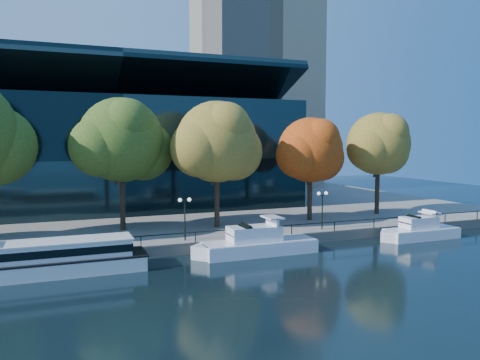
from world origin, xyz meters
name	(u,v)px	position (x,y,z in m)	size (l,w,h in m)	color
ground	(206,261)	(0.00, 0.00, 0.00)	(160.00, 160.00, 0.00)	black
promenade	(137,203)	(0.00, 36.38, 0.50)	(90.00, 67.08, 1.00)	slate
railing	(195,232)	(0.00, 3.25, 1.94)	(88.20, 0.08, 0.99)	black
convention_building	(113,154)	(-4.00, 31.79, 8.51)	(50.00, 24.57, 21.43)	black
office_tower	(254,33)	(28.00, 55.00, 33.02)	(22.50, 22.50, 65.90)	gray
tour_boat	(40,258)	(-13.18, 0.62, 1.35)	(16.78, 3.74, 3.18)	white
cruiser_near	(255,243)	(4.89, 0.71, 1.06)	(11.77, 3.03, 3.41)	white
cruiser_far	(419,230)	(23.61, 0.48, 0.97)	(9.34, 2.59, 3.05)	white
tree_2	(123,142)	(-5.21, 11.97, 10.26)	(11.00, 9.02, 13.86)	black
tree_3	(218,144)	(4.52, 9.76, 10.07)	(10.92, 8.95, 13.63)	black
tree_4	(312,151)	(16.21, 10.16, 9.13)	(9.52, 7.81, 12.11)	black
tree_5	(380,145)	(26.70, 11.16, 9.82)	(9.93, 8.14, 12.97)	black
lamp_1	(185,209)	(-0.66, 4.50, 3.98)	(1.26, 0.36, 4.03)	black
lamp_2	(322,201)	(14.28, 4.50, 3.98)	(1.26, 0.36, 4.03)	black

